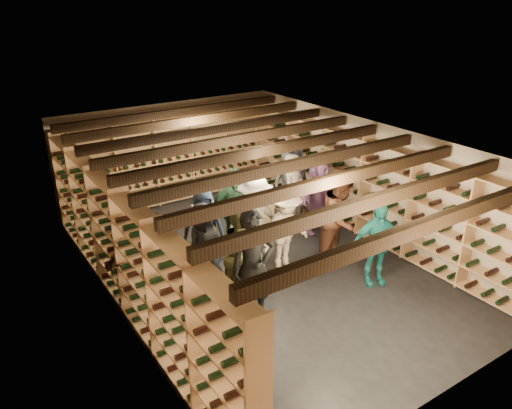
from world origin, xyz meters
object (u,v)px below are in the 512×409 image
object	(u,v)px
person_2	(243,255)
person_9	(255,223)
person_0	(204,245)
person_1	(253,267)
person_8	(340,218)
person_4	(376,244)
person_10	(234,210)
crate_loose	(296,216)
person_3	(285,230)
crate_stack_right	(262,214)
person_12	(291,183)
person_5	(145,255)
person_6	(204,230)
crate_stack_left	(207,223)
person_7	(294,195)
person_11	(318,195)

from	to	relation	value
person_2	person_9	distance (m)	1.13
person_0	person_2	world-z (taller)	person_2
person_1	person_8	bearing A→B (deg)	30.01
person_4	person_10	world-z (taller)	person_10
crate_loose	person_3	bearing A→B (deg)	-133.10
person_3	crate_stack_right	bearing A→B (deg)	65.49
person_9	person_12	bearing A→B (deg)	50.16
person_5	person_9	bearing A→B (deg)	-11.15
person_6	person_9	bearing A→B (deg)	-2.43
person_9	person_10	bearing A→B (deg)	103.64
crate_stack_right	person_4	size ratio (longest dim) A/B	0.44
crate_stack_right	person_5	xyz separation A→B (m)	(-3.09, -1.12, 0.46)
crate_stack_left	person_12	bearing A→B (deg)	-3.48
crate_loose	person_1	distance (m)	3.95
person_3	person_7	xyz separation A→B (m)	(1.04, 1.10, 0.09)
person_4	person_9	size ratio (longest dim) A/B	0.86
crate_stack_left	person_4	size ratio (longest dim) A/B	0.55
person_12	person_10	bearing A→B (deg)	-158.13
person_6	person_8	size ratio (longest dim) A/B	0.85
person_9	person_11	world-z (taller)	person_9
person_11	person_12	size ratio (longest dim) A/B	0.90
person_11	person_9	bearing A→B (deg)	-175.84
person_3	person_0	bearing A→B (deg)	163.78
crate_stack_left	person_0	xyz separation A→B (m)	(-0.80, -1.42, 0.36)
crate_stack_right	person_9	bearing A→B (deg)	-128.35
crate_loose	person_11	distance (m)	1.03
person_7	person_9	xyz separation A→B (m)	(-1.44, -0.72, 0.01)
crate_loose	person_10	distance (m)	2.11
crate_stack_right	person_2	bearing A→B (deg)	-130.32
person_0	person_1	size ratio (longest dim) A/B	0.83
crate_stack_right	person_2	size ratio (longest dim) A/B	0.40
crate_loose	person_9	xyz separation A→B (m)	(-1.93, -1.25, 0.81)
person_9	person_7	bearing A→B (deg)	41.67
person_0	person_11	size ratio (longest dim) A/B	0.94
person_0	person_3	distance (m)	1.52
crate_stack_left	person_0	bearing A→B (deg)	-119.44
crate_stack_left	person_2	bearing A→B (deg)	-102.56
crate_loose	person_12	world-z (taller)	person_12
crate_stack_left	person_12	distance (m)	2.10
person_3	crate_loose	bearing A→B (deg)	42.79
crate_loose	person_9	bearing A→B (deg)	-147.06
person_12	person_9	bearing A→B (deg)	-137.14
crate_loose	person_6	distance (m)	2.97
person_9	person_8	bearing A→B (deg)	-14.90
crate_stack_left	crate_stack_right	world-z (taller)	crate_stack_left
crate_stack_left	person_4	bearing A→B (deg)	-60.05
crate_stack_right	person_10	size ratio (longest dim) A/B	0.39
crate_stack_left	crate_loose	xyz separation A→B (m)	(2.21, -0.11, -0.34)
person_0	person_2	distance (m)	0.82
person_5	person_6	world-z (taller)	person_6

